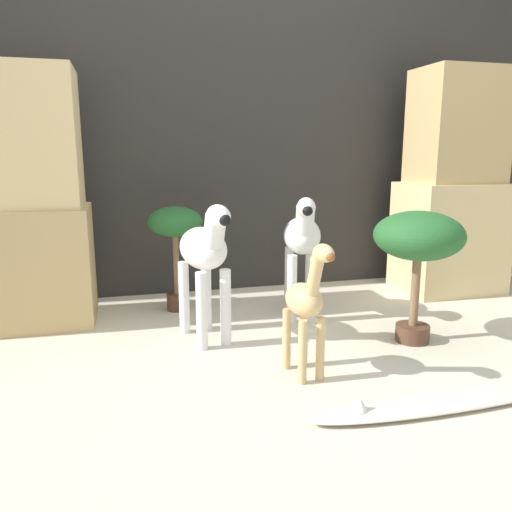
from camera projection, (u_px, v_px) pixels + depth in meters
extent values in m
plane|color=beige|center=(333.00, 379.00, 2.05)|extent=(14.00, 14.00, 0.00)
cube|color=#2D2B28|center=(245.00, 124.00, 3.26)|extent=(6.40, 0.08, 2.20)
cube|color=tan|center=(31.00, 266.00, 2.68)|extent=(0.63, 0.47, 0.63)
cube|color=#DBC184|center=(19.00, 138.00, 2.54)|extent=(0.58, 0.43, 0.71)
cube|color=#DBC184|center=(449.00, 237.00, 3.32)|extent=(0.63, 0.47, 0.72)
cube|color=tan|center=(458.00, 127.00, 3.18)|extent=(0.53, 0.39, 0.71)
cylinder|color=white|center=(314.00, 289.00, 2.71)|extent=(0.05, 0.05, 0.37)
cylinder|color=white|center=(292.00, 289.00, 2.71)|extent=(0.05, 0.05, 0.37)
cylinder|color=white|center=(310.00, 278.00, 2.96)|extent=(0.05, 0.05, 0.37)
cylinder|color=white|center=(289.00, 278.00, 2.96)|extent=(0.05, 0.05, 0.37)
ellipsoid|color=white|center=(302.00, 236.00, 2.78)|extent=(0.29, 0.40, 0.20)
cylinder|color=white|center=(305.00, 219.00, 2.61)|extent=(0.13, 0.16, 0.17)
ellipsoid|color=white|center=(306.00, 208.00, 2.55)|extent=(0.14, 0.19, 0.10)
sphere|color=black|center=(308.00, 211.00, 2.48)|extent=(0.05, 0.05, 0.05)
cube|color=black|center=(305.00, 218.00, 2.61)|extent=(0.04, 0.08, 0.14)
cylinder|color=white|center=(226.00, 308.00, 2.39)|extent=(0.05, 0.05, 0.37)
cylinder|color=white|center=(202.00, 311.00, 2.33)|extent=(0.05, 0.05, 0.37)
cylinder|color=white|center=(206.00, 295.00, 2.61)|extent=(0.05, 0.05, 0.37)
cylinder|color=white|center=(184.00, 298.00, 2.55)|extent=(0.05, 0.05, 0.37)
ellipsoid|color=white|center=(203.00, 248.00, 2.41)|extent=(0.27, 0.39, 0.20)
cylinder|color=white|center=(215.00, 230.00, 2.26)|extent=(0.13, 0.16, 0.17)
ellipsoid|color=white|center=(218.00, 216.00, 2.21)|extent=(0.13, 0.19, 0.10)
sphere|color=black|center=(225.00, 220.00, 2.14)|extent=(0.05, 0.05, 0.05)
cube|color=black|center=(215.00, 228.00, 2.26)|extent=(0.04, 0.08, 0.14)
cylinder|color=tan|center=(320.00, 349.00, 2.02)|extent=(0.04, 0.04, 0.27)
cylinder|color=tan|center=(302.00, 352.00, 1.99)|extent=(0.04, 0.04, 0.27)
cylinder|color=tan|center=(304.00, 336.00, 2.16)|extent=(0.04, 0.04, 0.27)
cylinder|color=tan|center=(287.00, 339.00, 2.13)|extent=(0.04, 0.04, 0.27)
ellipsoid|color=tan|center=(304.00, 300.00, 2.04)|extent=(0.16, 0.23, 0.14)
cylinder|color=tan|center=(315.00, 274.00, 1.93)|extent=(0.06, 0.12, 0.22)
ellipsoid|color=tan|center=(324.00, 253.00, 1.85)|extent=(0.07, 0.12, 0.07)
sphere|color=brown|center=(330.00, 257.00, 1.81)|extent=(0.03, 0.03, 0.03)
cylinder|color=#513323|center=(412.00, 333.00, 2.46)|extent=(0.16, 0.16, 0.08)
cylinder|color=brown|center=(415.00, 293.00, 2.42)|extent=(0.04, 0.04, 0.33)
ellipsoid|color=#235B28|center=(419.00, 236.00, 2.37)|extent=(0.43, 0.43, 0.23)
cylinder|color=#513323|center=(178.00, 302.00, 2.96)|extent=(0.13, 0.13, 0.10)
cylinder|color=brown|center=(176.00, 265.00, 2.91)|extent=(0.03, 0.03, 0.34)
ellipsoid|color=#235B28|center=(175.00, 222.00, 2.86)|extent=(0.31, 0.31, 0.17)
ellipsoid|color=silver|center=(465.00, 396.00, 1.87)|extent=(1.26, 0.22, 0.04)
cone|color=white|center=(360.00, 403.00, 1.74)|extent=(0.06, 0.06, 0.05)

